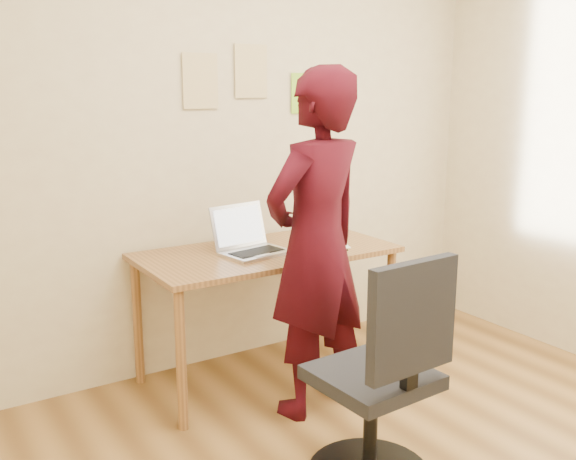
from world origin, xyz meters
TOP-DOWN VIEW (x-y plane):
  - room at (0.00, 0.00)m, footprint 3.58×3.58m
  - desk at (-0.01, 1.38)m, footprint 1.40×0.70m
  - laptop at (-0.11, 1.39)m, footprint 0.39×0.36m
  - paper_sheet at (0.38, 1.32)m, footprint 0.27×0.31m
  - phone at (0.31, 1.17)m, footprint 0.12×0.15m
  - wall_note_left at (-0.21, 1.74)m, footprint 0.21×0.00m
  - wall_note_mid at (0.11, 1.74)m, footprint 0.21×0.00m
  - wall_note_right at (0.48, 1.74)m, footprint 0.18×0.00m
  - office_chair at (-0.15, 0.23)m, footprint 0.52×0.52m
  - person at (0.01, 0.92)m, footprint 0.70×0.54m

SIDE VIEW (x-z plane):
  - office_chair at x=-0.15m, z-range -0.07..0.92m
  - desk at x=-0.01m, z-range 0.28..1.02m
  - paper_sheet at x=0.38m, z-range 0.74..0.74m
  - phone at x=0.31m, z-range 0.74..0.75m
  - laptop at x=-0.11m, z-range 0.67..0.92m
  - person at x=0.01m, z-range 0.00..1.72m
  - room at x=0.00m, z-range -0.04..2.74m
  - wall_note_right at x=0.48m, z-range 1.46..1.70m
  - wall_note_left at x=-0.21m, z-range 1.50..1.80m
  - wall_note_mid at x=0.11m, z-range 1.56..1.86m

